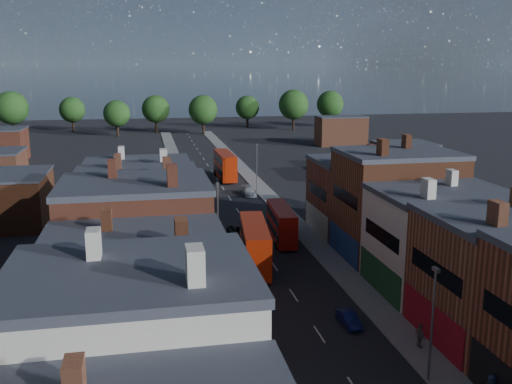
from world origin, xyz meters
name	(u,v)px	position (x,y,z in m)	size (l,w,h in m)	color
pavement_west	(192,209)	(-6.50, 50.00, 0.06)	(3.00, 200.00, 0.12)	gray
pavement_east	(278,205)	(6.50, 50.00, 0.06)	(3.00, 200.00, 0.12)	gray
terrace_west	(136,329)	(-14.00, 0.00, 5.68)	(12.00, 80.00, 11.36)	brown
lamp_post_1	(433,317)	(5.20, 0.00, 4.70)	(0.25, 0.70, 8.12)	slate
lamp_post_2	(218,212)	(-5.20, 30.00, 4.70)	(0.25, 0.70, 8.12)	slate
lamp_post_3	(257,164)	(5.20, 60.00, 4.70)	(0.25, 0.70, 8.12)	slate
bus_0	(255,244)	(-2.14, 24.01, 2.56)	(3.69, 11.21, 4.75)	red
bus_1	(281,223)	(2.84, 32.64, 2.26)	(2.93, 9.82, 4.18)	#A61109
bus_2	(225,165)	(1.50, 71.89, 2.70)	(3.14, 11.65, 5.01)	#9F1F07
car_1	(349,319)	(2.87, 9.11, 0.55)	(1.16, 3.33, 1.10)	#131A53
car_2	(238,232)	(-2.02, 35.27, 0.65)	(2.16, 4.68, 1.30)	black
car_3	(249,191)	(3.42, 57.53, 0.69)	(1.92, 4.73, 1.37)	#BDBDBD
ped_1	(237,288)	(-5.30, 16.41, 0.94)	(0.80, 0.44, 1.64)	#391C16
ped_3	(420,336)	(6.70, 4.26, 1.08)	(1.12, 0.51, 1.92)	#5B544E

